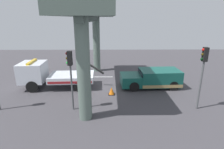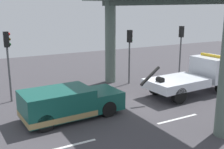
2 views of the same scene
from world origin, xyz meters
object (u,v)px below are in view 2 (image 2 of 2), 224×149
(traffic_light_far, at_px, (130,45))
(traffic_cone_orange, at_px, (115,93))
(traffic_light_mid, at_px, (181,40))
(tow_truck_white, at_px, (198,75))
(towed_van_green, at_px, (68,104))
(traffic_light_near, at_px, (8,51))

(traffic_light_far, xyz_separation_m, traffic_cone_orange, (-2.66, -2.46, -2.64))
(traffic_light_mid, xyz_separation_m, traffic_cone_orange, (-7.66, -2.46, -2.73))
(tow_truck_white, bearing_deg, traffic_light_far, 124.24)
(traffic_light_mid, bearing_deg, towed_van_green, -159.98)
(towed_van_green, height_order, traffic_light_near, traffic_light_near)
(traffic_light_near, height_order, traffic_cone_orange, traffic_light_near)
(traffic_cone_orange, bearing_deg, traffic_light_mid, 17.84)
(tow_truck_white, xyz_separation_m, traffic_light_mid, (2.20, 4.11, 1.82))
(tow_truck_white, distance_m, towed_van_green, 9.20)
(towed_van_green, bearing_deg, tow_truck_white, 0.26)
(tow_truck_white, height_order, traffic_light_mid, traffic_light_mid)
(tow_truck_white, xyz_separation_m, traffic_light_near, (-11.30, 4.11, 1.89))
(traffic_cone_orange, bearing_deg, traffic_light_near, 157.12)
(towed_van_green, distance_m, traffic_light_near, 5.20)
(traffic_light_near, relative_size, traffic_light_far, 1.06)
(traffic_light_near, bearing_deg, towed_van_green, -63.13)
(traffic_light_far, relative_size, traffic_light_mid, 0.97)
(towed_van_green, xyz_separation_m, traffic_light_near, (-2.10, 4.15, 2.31))
(traffic_light_mid, height_order, traffic_cone_orange, traffic_light_mid)
(traffic_light_near, bearing_deg, tow_truck_white, -19.99)
(towed_van_green, height_order, traffic_cone_orange, towed_van_green)
(towed_van_green, distance_m, traffic_light_far, 7.93)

